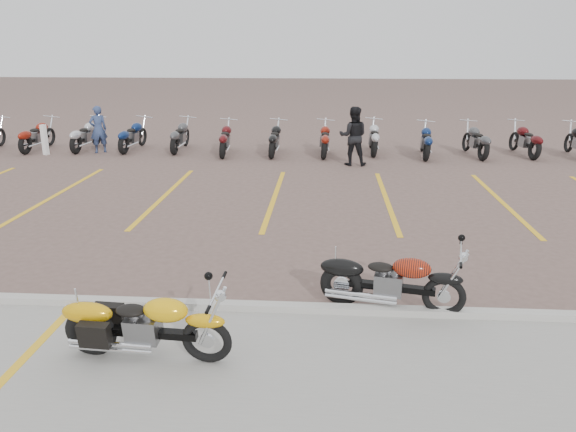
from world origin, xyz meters
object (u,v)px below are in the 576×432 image
yellow_cruiser (144,327)px  person_b (353,136)px  flame_cruiser (388,283)px  person_a (98,129)px  bollard (45,140)px

yellow_cruiser → person_b: person_b is taller
person_b → flame_cruiser: bearing=94.1°
flame_cruiser → person_b: person_b is taller
yellow_cruiser → person_a: 13.82m
person_b → person_a: bearing=-6.0°
person_b → bollard: (-10.15, 0.92, -0.39)m
person_a → person_b: (8.49, -1.42, 0.10)m
person_a → bollard: bearing=-18.9°
yellow_cruiser → flame_cruiser: 3.34m
bollard → person_a: bearing=16.7°
person_b → bollard: 10.20m
flame_cruiser → person_b: (-0.10, 9.73, 0.47)m
yellow_cruiser → person_b: 11.59m
flame_cruiser → person_a: (-8.59, 11.16, 0.38)m
person_a → person_b: person_b is taller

